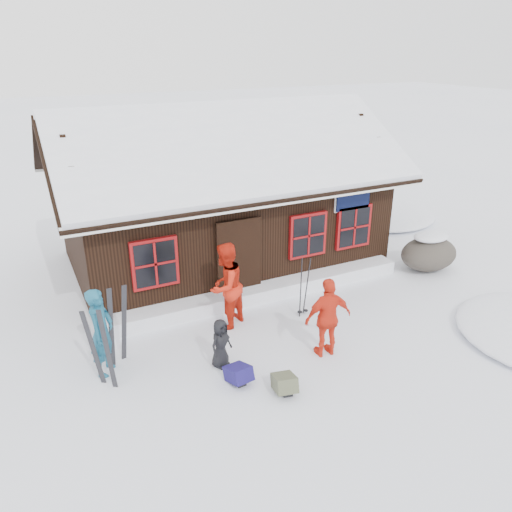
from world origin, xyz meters
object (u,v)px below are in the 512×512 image
object	(u,v)px
skier_orange_left	(225,286)
skier_teal	(101,332)
skier_crouched	(221,343)
skier_orange_right	(328,318)
boulder	(429,253)
ski_poles	(304,288)
backpack_blue	(238,376)
backpack_olive	(284,386)

from	to	relation	value
skier_orange_left	skier_teal	bearing A→B (deg)	-21.18
skier_crouched	skier_teal	bearing A→B (deg)	134.41
skier_orange_right	boulder	world-z (taller)	skier_orange_right
ski_poles	backpack_blue	distance (m)	2.94
skier_orange_right	skier_crouched	bearing A→B (deg)	-10.27
boulder	backpack_olive	xyz separation A→B (m)	(-6.16, -2.90, -0.35)
skier_orange_right	boulder	bearing A→B (deg)	-149.84
skier_orange_right	backpack_olive	size ratio (longest dim) A/B	3.33
skier_orange_left	boulder	distance (m)	6.19
skier_teal	boulder	size ratio (longest dim) A/B	1.06
ski_poles	skier_orange_right	bearing A→B (deg)	-104.77
backpack_olive	skier_orange_left	bearing A→B (deg)	102.02
skier_orange_left	backpack_blue	distance (m)	2.23
boulder	backpack_blue	xyz separation A→B (m)	(-6.77, -2.28, -0.35)
skier_orange_left	ski_poles	bearing A→B (deg)	136.75
skier_teal	boulder	world-z (taller)	skier_teal
skier_orange_left	ski_poles	world-z (taller)	skier_orange_left
boulder	backpack_blue	bearing A→B (deg)	-161.39
ski_poles	backpack_blue	bearing A→B (deg)	-145.36
skier_crouched	skier_orange_left	bearing A→B (deg)	38.58
skier_orange_left	backpack_olive	size ratio (longest dim) A/B	3.87
skier_orange_right	skier_crouched	distance (m)	2.14
skier_orange_left	boulder	world-z (taller)	skier_orange_left
skier_teal	backpack_blue	bearing A→B (deg)	-92.75
skier_teal	backpack_olive	world-z (taller)	skier_teal
boulder	backpack_blue	size ratio (longest dim) A/B	3.29
boulder	backpack_olive	size ratio (longest dim) A/B	3.28
skier_teal	skier_crouched	size ratio (longest dim) A/B	1.75
ski_poles	skier_orange_left	bearing A→B (deg)	169.24
skier_teal	backpack_olive	size ratio (longest dim) A/B	3.48
skier_orange_right	ski_poles	world-z (taller)	skier_orange_right
skier_orange_left	skier_orange_right	size ratio (longest dim) A/B	1.16
skier_teal	skier_crouched	world-z (taller)	skier_teal
skier_teal	skier_orange_right	size ratio (longest dim) A/B	1.05
skier_orange_right	backpack_blue	size ratio (longest dim) A/B	3.34
skier_teal	backpack_blue	distance (m)	2.65
boulder	ski_poles	size ratio (longest dim) A/B	1.13
skier_teal	backpack_blue	xyz separation A→B (m)	(2.11, -1.43, -0.73)
boulder	backpack_olive	bearing A→B (deg)	-154.79
skier_crouched	ski_poles	size ratio (longest dim) A/B	0.69
boulder	backpack_blue	world-z (taller)	boulder
backpack_blue	ski_poles	bearing A→B (deg)	27.66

